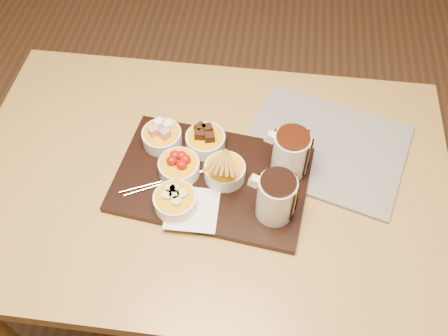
# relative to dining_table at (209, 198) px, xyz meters

# --- Properties ---
(ground) EXTENTS (5.00, 5.00, 0.00)m
(ground) POSITION_rel_dining_table_xyz_m (0.00, 0.00, -0.65)
(ground) COLOR brown
(ground) RESTS_ON ground
(dining_table) EXTENTS (1.20, 0.80, 0.75)m
(dining_table) POSITION_rel_dining_table_xyz_m (0.00, 0.00, 0.00)
(dining_table) COLOR #AB863F
(dining_table) RESTS_ON ground
(serving_board) EXTENTS (0.49, 0.35, 0.02)m
(serving_board) POSITION_rel_dining_table_xyz_m (0.01, -0.01, 0.11)
(serving_board) COLOR black
(serving_board) RESTS_ON dining_table
(napkin) EXTENTS (0.12, 0.12, 0.00)m
(napkin) POSITION_rel_dining_table_xyz_m (-0.02, -0.11, 0.12)
(napkin) COLOR white
(napkin) RESTS_ON serving_board
(bowl_marshmallows) EXTENTS (0.10, 0.10, 0.04)m
(bowl_marshmallows) POSITION_rel_dining_table_xyz_m (-0.13, 0.08, 0.14)
(bowl_marshmallows) COLOR white
(bowl_marshmallows) RESTS_ON serving_board
(bowl_cake) EXTENTS (0.10, 0.10, 0.04)m
(bowl_cake) POSITION_rel_dining_table_xyz_m (-0.02, 0.08, 0.14)
(bowl_cake) COLOR white
(bowl_cake) RESTS_ON serving_board
(bowl_strawberries) EXTENTS (0.10, 0.10, 0.04)m
(bowl_strawberries) POSITION_rel_dining_table_xyz_m (-0.07, -0.01, 0.14)
(bowl_strawberries) COLOR white
(bowl_strawberries) RESTS_ON serving_board
(bowl_biscotti) EXTENTS (0.10, 0.10, 0.04)m
(bowl_biscotti) POSITION_rel_dining_table_xyz_m (0.04, -0.01, 0.14)
(bowl_biscotti) COLOR white
(bowl_biscotti) RESTS_ON serving_board
(bowl_bananas) EXTENTS (0.10, 0.10, 0.04)m
(bowl_bananas) POSITION_rel_dining_table_xyz_m (-0.06, -0.11, 0.14)
(bowl_bananas) COLOR white
(bowl_bananas) RESTS_ON serving_board
(pitcher_dark_chocolate) EXTENTS (0.10, 0.10, 0.12)m
(pitcher_dark_chocolate) POSITION_rel_dining_table_xyz_m (0.17, -0.09, 0.18)
(pitcher_dark_chocolate) COLOR silver
(pitcher_dark_chocolate) RESTS_ON serving_board
(pitcher_milk_chocolate) EXTENTS (0.10, 0.10, 0.12)m
(pitcher_milk_chocolate) POSITION_rel_dining_table_xyz_m (0.19, 0.04, 0.18)
(pitcher_milk_chocolate) COLOR silver
(pitcher_milk_chocolate) RESTS_ON serving_board
(fondue_skewers) EXTENTS (0.14, 0.25, 0.01)m
(fondue_skewers) POSITION_rel_dining_table_xyz_m (-0.08, -0.03, 0.12)
(fondue_skewers) COLOR silver
(fondue_skewers) RESTS_ON serving_board
(newspaper) EXTENTS (0.47, 0.42, 0.01)m
(newspaper) POSITION_rel_dining_table_xyz_m (0.29, 0.13, 0.10)
(newspaper) COLOR beige
(newspaper) RESTS_ON dining_table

